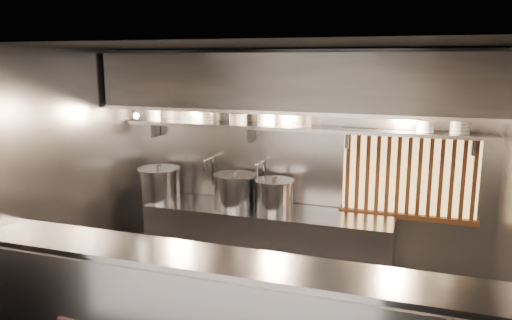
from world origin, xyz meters
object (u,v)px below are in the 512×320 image
Objects in this scene: heat_lamp at (135,111)px; pendant_bulb at (286,122)px; stock_pot_right at (274,194)px; stock_pot_mid at (235,190)px; stock_pot_left at (159,184)px.

pendant_bulb is at bearing 11.00° from heat_lamp.
heat_lamp is 0.71× the size of stock_pot_right.
heat_lamp is at bearing -169.08° from stock_pot_right.
heat_lamp is 0.57× the size of stock_pot_mid.
pendant_bulb is 1.07m from stock_pot_mid.
stock_pot_mid is at bearing -177.13° from pendant_bulb.
stock_pot_left reaches higher than stock_pot_mid.
pendant_bulb is 1.86m from stock_pot_left.
stock_pot_mid is at bearing 15.27° from heat_lamp.
stock_pot_mid is (-0.63, -0.03, -0.86)m from pendant_bulb.
stock_pot_left is at bearing -176.77° from pendant_bulb.
stock_pot_left is 1.53m from stock_pot_right.
stock_pot_left is 1.12× the size of stock_pot_mid.
stock_pot_mid is at bearing 3.46° from stock_pot_left.
heat_lamp is 1.87× the size of pendant_bulb.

